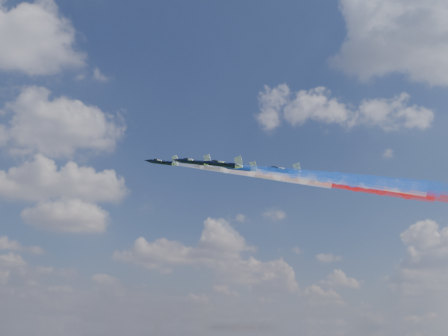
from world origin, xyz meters
name	(u,v)px	position (x,y,z in m)	size (l,w,h in m)	color
jet_lead	(162,162)	(-20.04, 24.84, 132.43)	(9.19, 11.48, 3.06)	black
trail_lead	(251,173)	(0.17, 7.01, 127.21)	(3.83, 44.75, 3.83)	white
jet_inner_left	(193,162)	(-17.34, 7.51, 128.22)	(9.19, 11.48, 3.06)	black
trail_inner_left	(293,173)	(2.87, -10.32, 123.01)	(3.83, 44.75, 3.83)	blue
jet_inner_right	(211,168)	(-4.75, 23.89, 132.33)	(9.19, 11.48, 3.06)	black
trail_inner_right	(299,178)	(15.46, 6.06, 127.12)	(3.83, 44.75, 3.83)	red
jet_outer_left	(223,164)	(-16.01, -8.26, 123.55)	(9.19, 11.48, 3.06)	black
trail_outer_left	(336,177)	(4.20, -26.09, 118.34)	(3.83, 44.75, 3.83)	blue
jet_center_third	(240,168)	(-2.81, 8.40, 128.48)	(9.19, 11.48, 3.06)	black
trail_center_third	(338,179)	(17.40, -9.43, 123.27)	(3.83, 44.75, 3.83)	white
jet_outer_right	(268,177)	(14.25, 22.24, 131.23)	(9.19, 11.48, 3.06)	black
trail_outer_right	(356,187)	(34.46, 4.41, 126.02)	(3.83, 44.75, 3.83)	red
jet_rear_left	(282,170)	(1.72, -6.57, 124.61)	(9.19, 11.48, 3.06)	black
trail_rear_left	(391,183)	(21.92, -24.40, 119.39)	(3.83, 44.75, 3.83)	blue
jet_rear_right	(304,180)	(17.06, 6.28, 126.74)	(9.19, 11.48, 3.06)	black
trail_rear_right	(402,192)	(37.27, -11.55, 121.53)	(3.83, 44.75, 3.83)	red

